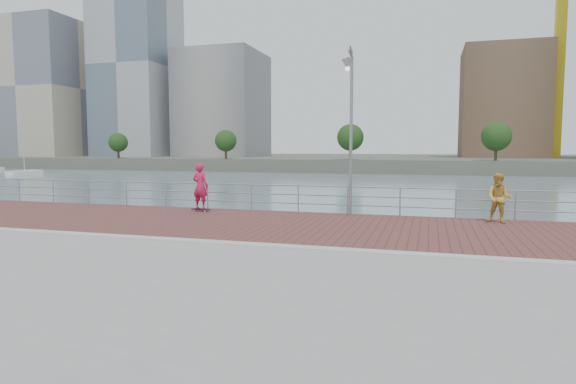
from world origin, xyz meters
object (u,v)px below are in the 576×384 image
(guardrail, at_px, (323,196))
(street_lamp, at_px, (350,102))
(skateboarder, at_px, (200,186))
(bystander, at_px, (499,198))

(guardrail, height_order, street_lamp, street_lamp)
(guardrail, xyz_separation_m, street_lamp, (1.21, -0.95, 3.67))
(street_lamp, xyz_separation_m, skateboarder, (-6.17, -0.07, -3.30))
(guardrail, xyz_separation_m, skateboarder, (-4.97, -1.02, 0.37))
(guardrail, relative_size, skateboarder, 20.49)
(guardrail, height_order, skateboarder, skateboarder)
(guardrail, bearing_deg, street_lamp, -38.14)
(guardrail, distance_m, skateboarder, 5.08)
(guardrail, distance_m, bystander, 6.57)
(guardrail, relative_size, street_lamp, 6.37)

